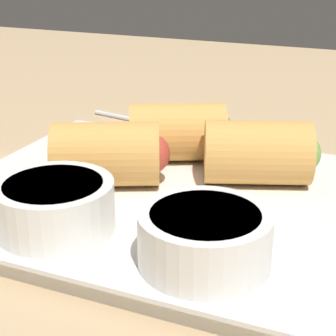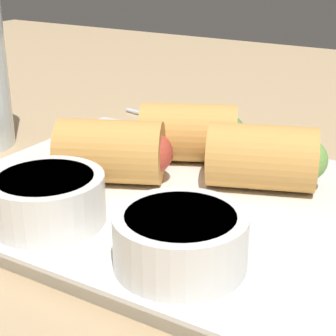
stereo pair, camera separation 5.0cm
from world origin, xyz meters
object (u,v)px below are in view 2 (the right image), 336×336
at_px(dipping_bowl_near, 47,197).
at_px(dipping_bowl_far, 180,238).
at_px(serving_plate, 168,202).
at_px(spoon, 227,131).

distance_m(dipping_bowl_near, dipping_bowl_far, 0.10).
xyz_separation_m(serving_plate, dipping_bowl_far, (-0.06, 0.08, 0.02)).
bearing_deg(spoon, serving_plate, 101.44).
relative_size(serving_plate, dipping_bowl_far, 4.11).
height_order(serving_plate, spoon, same).
distance_m(dipping_bowl_far, spoon, 0.26).
bearing_deg(dipping_bowl_near, spoon, -91.92).
distance_m(serving_plate, dipping_bowl_far, 0.10).
bearing_deg(serving_plate, dipping_bowl_far, 125.09).
xyz_separation_m(dipping_bowl_far, spoon, (0.09, -0.25, -0.02)).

